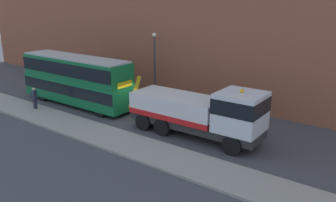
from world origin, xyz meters
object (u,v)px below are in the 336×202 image
(double_decker_bus, at_px, (76,79))
(street_lamp, at_px, (155,61))
(pedestrian_onlooker, at_px, (35,98))
(recovery_tow_truck, at_px, (200,112))

(double_decker_bus, distance_m, street_lamp, 6.74)
(double_decker_bus, distance_m, pedestrian_onlooker, 3.59)
(pedestrian_onlooker, xyz_separation_m, street_lamp, (5.81, 8.03, 2.49))
(recovery_tow_truck, bearing_deg, pedestrian_onlooker, -167.68)
(double_decker_bus, bearing_deg, pedestrian_onlooker, -115.60)
(recovery_tow_truck, height_order, street_lamp, street_lamp)
(pedestrian_onlooker, bearing_deg, street_lamp, 32.54)
(recovery_tow_truck, distance_m, pedestrian_onlooker, 13.84)
(double_decker_bus, height_order, street_lamp, street_lamp)
(pedestrian_onlooker, bearing_deg, recovery_tow_truck, -8.82)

